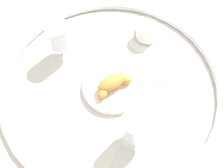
{
  "coord_description": "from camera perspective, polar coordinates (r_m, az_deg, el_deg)",
  "views": [
    {
      "loc": [
        0.05,
        0.42,
        0.71
      ],
      "look_at": [
        0.0,
        0.02,
        0.03
      ],
      "focal_mm": 40.22,
      "sensor_mm": 36.0,
      "label": 1
    }
  ],
  "objects": [
    {
      "name": "folded_napkin",
      "position": [
        0.73,
        -4.73,
        -17.16
      ],
      "size": [
        0.15,
        0.15,
        0.01
      ],
      "primitive_type": "cube",
      "rotation": [
        0.0,
        0.0,
        -0.52
      ],
      "color": "silver",
      "rests_on": "ground_plane"
    },
    {
      "name": "coffee_cup_near",
      "position": [
        0.93,
        7.85,
        11.36
      ],
      "size": [
        0.14,
        0.14,
        0.06
      ],
      "color": "white",
      "rests_on": "ground_plane"
    },
    {
      "name": "table_chrome_rim",
      "position": [
        0.82,
        -0.16,
        0.56
      ],
      "size": [
        0.73,
        0.73,
        0.02
      ],
      "primitive_type": "torus",
      "color": "silver",
      "rests_on": "ground_plane"
    },
    {
      "name": "ground_plane",
      "position": [
        0.83,
        -0.16,
        0.13
      ],
      "size": [
        2.2,
        2.2,
        0.0
      ],
      "primitive_type": "plane",
      "color": "silver"
    },
    {
      "name": "juice_glass_left",
      "position": [
        0.84,
        -12.06,
        10.48
      ],
      "size": [
        0.08,
        0.08,
        0.14
      ],
      "color": "white",
      "rests_on": "ground_plane"
    },
    {
      "name": "sugar_packet",
      "position": [
        0.85,
        11.64,
        0.72
      ],
      "size": [
        0.06,
        0.05,
        0.01
      ],
      "primitive_type": "cube",
      "rotation": [
        0.0,
        0.0,
        -0.41
      ],
      "color": "white",
      "rests_on": "ground_plane"
    },
    {
      "name": "croissant_large",
      "position": [
        0.78,
        0.13,
        0.24
      ],
      "size": [
        0.12,
        0.1,
        0.04
      ],
      "color": "#CC893D",
      "rests_on": "pastry_plate"
    },
    {
      "name": "juice_glass_right",
      "position": [
        0.66,
        5.46,
        -9.69
      ],
      "size": [
        0.08,
        0.08,
        0.14
      ],
      "color": "white",
      "rests_on": "ground_plane"
    },
    {
      "name": "pastry_plate",
      "position": [
        0.81,
        -0.0,
        -0.66
      ],
      "size": [
        0.19,
        0.19,
        0.02
      ],
      "color": "white",
      "rests_on": "ground_plane"
    }
  ]
}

